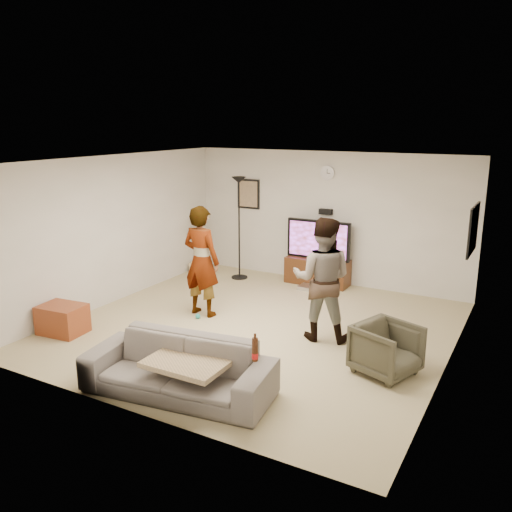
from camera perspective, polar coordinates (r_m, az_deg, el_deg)
The scene contains 24 objects.
floor at distance 8.11m, azimuth 0.08°, elevation -7.76°, with size 5.50×5.50×0.02m, color tan.
ceiling at distance 7.54m, azimuth 0.09°, elevation 10.29°, with size 5.50×5.50×0.02m, color white.
wall_back at distance 10.17m, azimuth 7.60°, elevation 4.07°, with size 5.50×0.04×2.50m, color beige.
wall_front at distance 5.58m, azimuth -13.75°, elevation -4.85°, with size 5.50×0.04×2.50m, color beige.
wall_left at distance 9.34m, azimuth -14.87°, elevation 2.80°, with size 0.04×5.50×2.50m, color beige.
wall_right at distance 6.88m, azimuth 20.58°, elevation -1.71°, with size 0.04×5.50×2.50m, color beige.
wall_clock at distance 10.03m, azimuth 7.70°, elevation 8.83°, with size 0.26×0.26×0.04m, color silver.
wall_speaker at distance 10.10m, azimuth 7.50°, elevation 4.75°, with size 0.25×0.10×0.10m, color black.
picture_back at distance 10.83m, azimuth -0.82°, elevation 6.69°, with size 0.42×0.03×0.52m, color #887259.
picture_right at distance 8.38m, azimuth 22.30°, elevation 2.65°, with size 0.03×0.78×0.62m, color gold.
tv_stand at distance 10.20m, azimuth 6.63°, elevation -1.64°, with size 1.21×0.45×0.50m, color #3B1F0E.
console_box at distance 9.90m, azimuth 5.82°, elevation -3.41°, with size 0.40×0.30×0.07m, color silver.
tv at distance 10.04m, azimuth 6.73°, elevation 1.76°, with size 1.24×0.08×0.74m, color black.
tv_screen at distance 10.00m, azimuth 6.63°, elevation 1.72°, with size 1.14×0.01×0.65m, color #B14FE6.
floor_lamp at distance 10.35m, azimuth -1.83°, elevation 2.97°, with size 0.32×0.32×2.01m, color black.
cat_tree at distance 10.97m, azimuth -6.04°, elevation 1.42°, with size 0.39×0.39×1.20m, color tan.
person_left at distance 8.42m, azimuth -5.89°, elevation -0.55°, with size 0.65×0.43×1.78m, color #989BA3.
person_right at distance 7.51m, azimuth 7.12°, elevation -2.49°, with size 0.86×0.67×1.77m, color #315A85.
sofa at distance 6.22m, azimuth -8.36°, elevation -11.79°, with size 2.17×0.85×0.64m, color #69625E.
throw_blanket at distance 6.09m, azimuth -7.22°, elevation -11.19°, with size 0.90×0.70×0.06m, color tan.
beer_bottle at distance 5.53m, azimuth -0.11°, elevation -10.03°, with size 0.06×0.06×0.25m, color #3B1C0C.
armchair at distance 6.79m, azimuth 13.85°, elevation -9.74°, with size 0.68×0.70×0.64m, color #383628.
side_table at distance 8.34m, azimuth -20.08°, elevation -6.40°, with size 0.64×0.48×0.43m, color maroon.
toy_ball at distance 8.49m, azimuth -6.27°, elevation -6.45°, with size 0.08×0.08×0.08m, color teal.
Camera 1 is at (3.63, -6.58, 3.05)m, focal length 37.19 mm.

